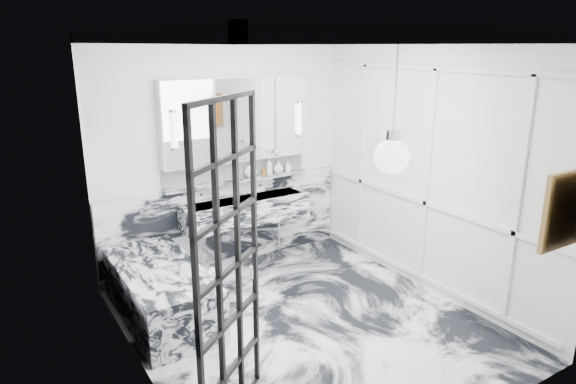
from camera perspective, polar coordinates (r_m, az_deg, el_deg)
floor at (r=5.31m, az=2.02°, el=-14.37°), size 3.60×3.60×0.00m
ceiling at (r=4.57m, az=2.39°, el=17.45°), size 3.60×3.60×0.00m
wall_back at (r=6.27m, az=-7.11°, el=4.16°), size 3.60×0.00×3.60m
wall_front at (r=3.50m, az=19.12°, el=-6.63°), size 3.60×0.00×3.60m
wall_left at (r=4.11m, az=-16.63°, el=-2.98°), size 0.00×3.60×3.60m
wall_right at (r=5.78m, az=15.45°, el=2.63°), size 0.00×3.60×3.60m
marble_clad_back at (r=6.49m, az=-6.75°, el=-3.45°), size 3.18×0.05×1.05m
marble_clad_left at (r=4.13m, az=-16.36°, el=-3.73°), size 0.02×3.56×2.68m
panel_molding at (r=5.79m, az=15.24°, el=1.64°), size 0.03×3.40×2.30m
soap_bottle_a at (r=6.50m, az=-2.12°, el=2.90°), size 0.11×0.11×0.22m
soap_bottle_b at (r=6.65m, az=-0.03°, el=2.91°), size 0.09×0.09×0.15m
soap_bottle_c at (r=6.57m, az=-1.10°, el=2.79°), size 0.17×0.17×0.16m
face_pot at (r=6.38m, az=-4.18°, el=2.28°), size 0.16×0.16×0.16m
amber_bottle at (r=6.48m, az=-2.71°, el=2.29°), size 0.04×0.04×0.10m
flower_vase at (r=4.67m, az=-8.34°, el=-10.57°), size 0.08×0.08×0.12m
crittall_door at (r=3.63m, az=-6.58°, el=-8.65°), size 0.72×0.57×2.37m
artwork at (r=4.45m, az=28.67°, el=-1.65°), size 0.51×0.05×0.51m
pendant_light at (r=3.37m, az=11.46°, el=3.88°), size 0.23×0.23×0.23m
trough_sink at (r=6.30m, az=-4.71°, el=-2.04°), size 1.60×0.45×0.30m
ledge at (r=6.34m, az=-5.47°, el=1.28°), size 1.90×0.14×0.04m
subway_tile at (r=6.36m, az=-5.76°, el=2.58°), size 1.90×0.03×0.23m
mirror_cabinet at (r=6.20m, az=-5.68°, el=8.00°), size 1.90×0.16×1.00m
sconce_left at (r=5.80m, az=-12.55°, el=6.72°), size 0.07×0.07×0.40m
sconce_right at (r=6.53m, az=1.22°, el=8.14°), size 0.07×0.07×0.40m
bathtub at (r=5.45m, az=-13.95°, el=-10.76°), size 0.75×1.65×0.55m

